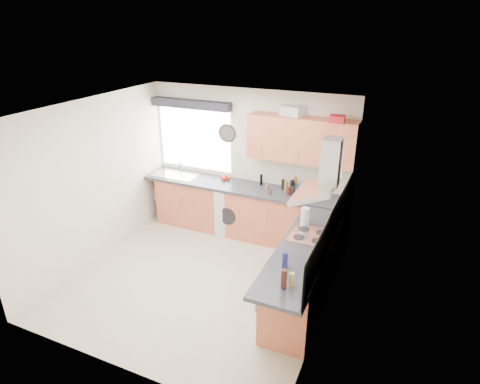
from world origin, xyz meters
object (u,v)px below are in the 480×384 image
at_px(washing_machine, 235,209).
at_px(extractor_hood, 323,176).
at_px(upper_cabinets, 301,140).
at_px(oven, 308,267).

bearing_deg(washing_machine, extractor_hood, -46.81).
bearing_deg(extractor_hood, upper_cabinets, 116.13).
bearing_deg(upper_cabinets, washing_machine, -174.55).
bearing_deg(extractor_hood, oven, 180.00).
xyz_separation_m(oven, upper_cabinets, (-0.55, 1.32, 1.38)).
bearing_deg(upper_cabinets, extractor_hood, -63.87).
xyz_separation_m(upper_cabinets, washing_machine, (-1.10, -0.10, -1.37)).
distance_m(extractor_hood, upper_cabinets, 1.48).
bearing_deg(extractor_hood, washing_machine, 145.12).
height_order(upper_cabinets, washing_machine, upper_cabinets).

